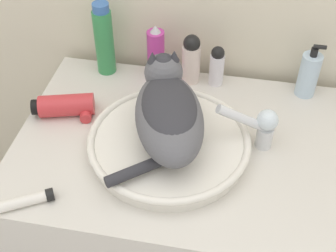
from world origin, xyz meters
name	(u,v)px	position (x,y,z in m)	size (l,w,h in m)	color
vanity_counter	(182,235)	(0.00, 0.32, 0.43)	(0.91, 0.64, 0.87)	beige
sink_basin	(169,143)	(-0.04, 0.28, 0.89)	(0.42, 0.42, 0.05)	white
cat	(168,110)	(-0.04, 0.30, 0.99)	(0.25, 0.38, 0.17)	#56565B
faucet	(261,125)	(0.19, 0.35, 0.94)	(0.16, 0.07, 0.15)	silver
lotion_bottle_white	(191,59)	(-0.03, 0.59, 0.95)	(0.06, 0.06, 0.16)	silver
spray_bottle_trigger	(156,54)	(-0.14, 0.59, 0.95)	(0.05, 0.05, 0.18)	#B2338C
soap_pump_bottle	(309,74)	(0.31, 0.59, 0.94)	(0.06, 0.06, 0.17)	silver
deodorant_stick	(217,66)	(0.05, 0.59, 0.93)	(0.04, 0.04, 0.13)	silver
shampoo_bottle_tall	(104,40)	(-0.30, 0.59, 0.98)	(0.06, 0.06, 0.23)	#338C4C
cream_tube	(27,201)	(-0.33, 0.05, 0.88)	(0.13, 0.09, 0.03)	silver
hair_dryer	(68,106)	(-0.35, 0.37, 0.90)	(0.18, 0.12, 0.06)	#C63338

